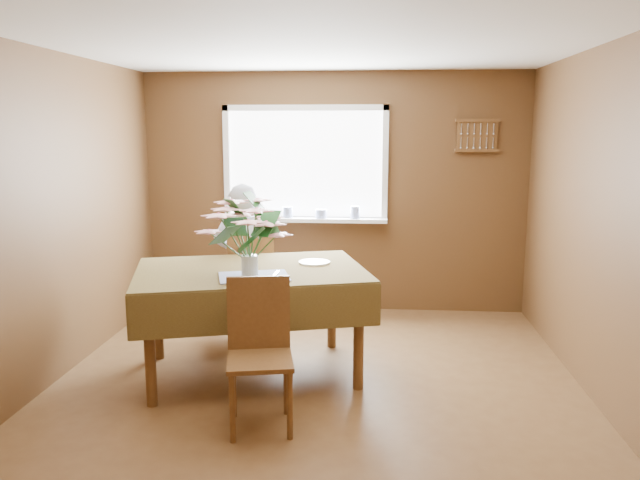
# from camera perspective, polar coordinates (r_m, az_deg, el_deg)

# --- Properties ---
(floor) EXTENTS (4.50, 4.50, 0.00)m
(floor) POSITION_cam_1_polar(r_m,az_deg,el_deg) (4.70, -0.60, -13.90)
(floor) COLOR brown
(floor) RESTS_ON ground
(ceiling) EXTENTS (4.50, 4.50, 0.00)m
(ceiling) POSITION_cam_1_polar(r_m,az_deg,el_deg) (4.34, -0.66, 17.88)
(ceiling) COLOR white
(ceiling) RESTS_ON wall_back
(wall_back) EXTENTS (4.00, 0.00, 4.00)m
(wall_back) POSITION_cam_1_polar(r_m,az_deg,el_deg) (6.57, 1.28, 4.31)
(wall_back) COLOR brown
(wall_back) RESTS_ON floor
(wall_front) EXTENTS (4.00, 0.00, 4.00)m
(wall_front) POSITION_cam_1_polar(r_m,az_deg,el_deg) (2.17, -6.44, -7.74)
(wall_front) COLOR brown
(wall_front) RESTS_ON floor
(wall_left) EXTENTS (0.00, 4.50, 4.50)m
(wall_left) POSITION_cam_1_polar(r_m,az_deg,el_deg) (4.96, -24.31, 1.51)
(wall_left) COLOR brown
(wall_left) RESTS_ON floor
(wall_right) EXTENTS (0.00, 4.50, 4.50)m
(wall_right) POSITION_cam_1_polar(r_m,az_deg,el_deg) (4.61, 24.97, 0.88)
(wall_right) COLOR brown
(wall_right) RESTS_ON floor
(window_assembly) EXTENTS (1.72, 0.20, 1.22)m
(window_assembly) POSITION_cam_1_polar(r_m,az_deg,el_deg) (6.54, -1.33, 5.26)
(window_assembly) COLOR white
(window_assembly) RESTS_ON wall_back
(spoon_rack) EXTENTS (0.44, 0.05, 0.33)m
(spoon_rack) POSITION_cam_1_polar(r_m,az_deg,el_deg) (6.57, 14.17, 9.25)
(spoon_rack) COLOR brown
(spoon_rack) RESTS_ON wall_back
(dining_table) EXTENTS (2.01, 1.63, 0.86)m
(dining_table) POSITION_cam_1_polar(r_m,az_deg,el_deg) (4.88, -6.33, -3.84)
(dining_table) COLOR brown
(dining_table) RESTS_ON floor
(chair_far) EXTENTS (0.58, 0.58, 1.00)m
(chair_far) POSITION_cam_1_polar(r_m,az_deg,el_deg) (5.75, -6.64, -3.78)
(chair_far) COLOR brown
(chair_far) RESTS_ON floor
(chair_near) EXTENTS (0.49, 0.49, 0.96)m
(chair_near) POSITION_cam_1_polar(r_m,az_deg,el_deg) (4.12, -5.55, -9.61)
(chair_near) COLOR brown
(chair_near) RESTS_ON floor
(seated_woman) EXTENTS (0.56, 0.39, 1.44)m
(seated_woman) POSITION_cam_1_polar(r_m,az_deg,el_deg) (5.67, -7.02, -2.11)
(seated_woman) COLOR white
(seated_woman) RESTS_ON floor
(flower_bouquet) EXTENTS (0.63, 0.63, 0.54)m
(flower_bouquet) POSITION_cam_1_polar(r_m,az_deg,el_deg) (4.54, -6.51, 1.00)
(flower_bouquet) COLOR white
(flower_bouquet) RESTS_ON dining_table
(side_plate) EXTENTS (0.26, 0.26, 0.01)m
(side_plate) POSITION_cam_1_polar(r_m,az_deg,el_deg) (5.03, -0.52, -2.05)
(side_plate) COLOR white
(side_plate) RESTS_ON dining_table
(table_knife) EXTENTS (0.03, 0.25, 0.00)m
(table_knife) POSITION_cam_1_polar(r_m,az_deg,el_deg) (4.62, -4.12, -3.15)
(table_knife) COLOR silver
(table_knife) RESTS_ON dining_table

